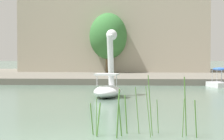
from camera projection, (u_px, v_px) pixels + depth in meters
The scene contains 6 objects.
shore_bank_far at pixel (121, 75), 39.28m from camera, with size 135.72×23.80×0.47m, color #6B665B.
swan_boat at pixel (108, 82), 19.39m from camera, with size 1.64×2.94×3.51m.
pedal_boat_blue at pixel (219, 82), 25.91m from camera, with size 1.56×2.03×1.33m.
tree_sapling_by_fence at pixel (108, 36), 38.87m from camera, with size 4.37×4.40×6.08m.
apartment_block at pixel (117, 8), 45.79m from camera, with size 20.21×13.03×14.89m, color #B2A893.
reed_clump_foreground at pixel (138, 114), 9.75m from camera, with size 2.73×0.79×1.56m.
Camera 1 is at (1.28, -8.09, 2.02)m, focal length 61.08 mm.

